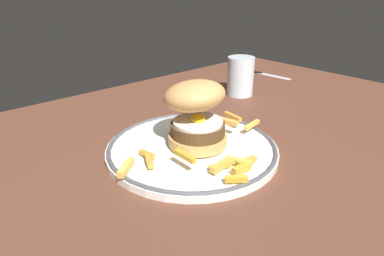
% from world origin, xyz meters
% --- Properties ---
extents(ground_plane, '(1.37, 0.87, 0.04)m').
position_xyz_m(ground_plane, '(0.00, 0.00, -0.02)').
color(ground_plane, brown).
extents(dinner_plate, '(0.29, 0.29, 0.02)m').
position_xyz_m(dinner_plate, '(-0.01, 0.01, 0.01)').
color(dinner_plate, white).
rests_on(dinner_plate, ground_plane).
extents(burger, '(0.13, 0.13, 0.12)m').
position_xyz_m(burger, '(0.00, 0.00, 0.07)').
color(burger, tan).
rests_on(burger, dinner_plate).
extents(fries_pile, '(0.30, 0.24, 0.03)m').
position_xyz_m(fries_pile, '(-0.00, -0.03, 0.02)').
color(fries_pile, gold).
rests_on(fries_pile, dinner_plate).
extents(water_glass, '(0.07, 0.07, 0.10)m').
position_xyz_m(water_glass, '(0.30, 0.16, 0.04)').
color(water_glass, silver).
rests_on(water_glass, ground_plane).
extents(knife, '(0.03, 0.18, 0.01)m').
position_xyz_m(knife, '(0.51, 0.26, 0.00)').
color(knife, black).
rests_on(knife, ground_plane).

